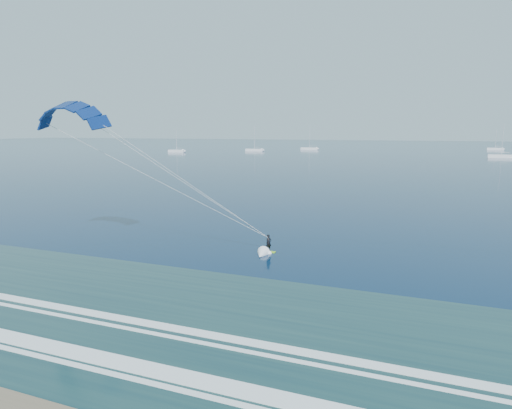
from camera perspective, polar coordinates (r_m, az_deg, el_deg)
The scene contains 6 objects.
kitesurfer_rig at distance 38.09m, azimuth -10.76°, elevation 3.85°, with size 19.51×9.35×13.74m.
sailboat_0 at distance 215.20m, azimuth -9.88°, elevation 6.62°, with size 8.14×2.40×11.15m.
sailboat_1 at distance 222.60m, azimuth -0.17°, elevation 6.84°, with size 8.86×2.40×12.15m.
sailboat_2 at distance 240.37m, azimuth 6.70°, elevation 6.97°, with size 8.95×2.40×12.03m.
sailboat_3 at distance 194.05m, azimuth 28.32°, elevation 5.36°, with size 9.18×2.40×12.68m.
sailboat_4 at distance 265.37m, azimuth 27.72°, elevation 6.18°, with size 7.66×2.40×10.56m.
Camera 1 is at (14.81, -10.00, 10.44)m, focal length 32.00 mm.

